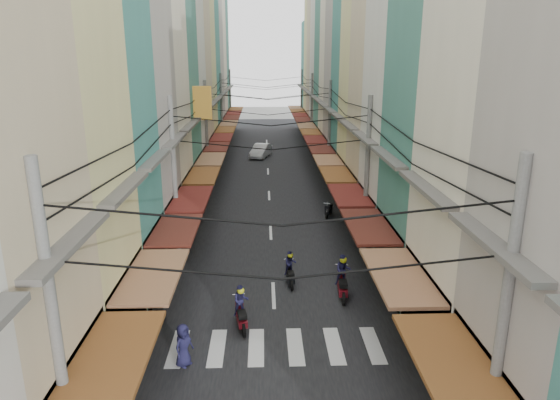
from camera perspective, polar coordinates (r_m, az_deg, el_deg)
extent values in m
plane|color=slate|center=(23.90, -0.85, -8.67)|extent=(160.00, 160.00, 0.00)
cube|color=black|center=(42.87, -1.35, 2.68)|extent=(10.00, 80.00, 0.02)
cube|color=slate|center=(43.30, -10.00, 2.60)|extent=(3.00, 80.00, 0.06)
cube|color=slate|center=(43.41, 7.27, 2.75)|extent=(3.00, 80.00, 0.06)
cube|color=silver|center=(18.87, -11.62, -16.28)|extent=(0.55, 2.40, 0.01)
cube|color=silver|center=(18.69, -7.20, -16.40)|extent=(0.55, 2.40, 0.01)
cube|color=silver|center=(18.62, -2.73, -16.42)|extent=(0.55, 2.40, 0.01)
cube|color=silver|center=(18.64, 1.76, -16.36)|extent=(0.55, 2.40, 0.01)
cube|color=silver|center=(18.78, 6.20, -16.20)|extent=(0.55, 2.40, 0.01)
cube|color=silver|center=(19.01, 10.55, -15.95)|extent=(0.55, 2.40, 0.01)
cube|color=brown|center=(13.35, -18.62, -16.68)|extent=(1.80, 4.34, 0.12)
cube|color=#595651|center=(12.25, -22.80, -4.49)|extent=(0.50, 4.24, 0.15)
cube|color=beige|center=(17.32, -28.25, 7.16)|extent=(6.00, 4.70, 15.81)
cube|color=black|center=(18.34, -18.67, -12.19)|extent=(1.20, 4.52, 3.20)
cube|color=#916142|center=(17.35, -14.29, -8.33)|extent=(1.80, 4.33, 0.12)
cube|color=#595651|center=(16.52, -17.22, 1.25)|extent=(0.50, 4.23, 0.15)
cube|color=teal|center=(21.32, -23.59, 13.76)|extent=(6.00, 4.30, 19.25)
cube|color=black|center=(22.25, -15.45, -6.74)|extent=(1.20, 4.13, 3.20)
cube|color=#552118|center=(21.45, -11.83, -3.35)|extent=(1.80, 3.96, 0.12)
cube|color=#595651|center=(20.78, -14.07, 4.47)|extent=(0.50, 3.87, 0.15)
cube|color=#A29B94|center=(25.78, -19.94, 16.21)|extent=(6.00, 5.14, 20.93)
cube|color=black|center=(26.56, -13.17, -2.78)|extent=(1.20, 4.94, 3.20)
cube|color=#5D1C17|center=(25.89, -10.11, 0.15)|extent=(1.80, 4.73, 0.12)
cube|color=#595651|center=(25.34, -11.91, 6.67)|extent=(0.50, 4.63, 0.15)
cube|color=beige|center=(30.67, -16.75, 13.06)|extent=(6.00, 4.95, 17.43)
cube|color=black|center=(31.30, -11.45, 0.22)|extent=(1.20, 4.75, 3.20)
cube|color=brown|center=(30.73, -8.83, 2.76)|extent=(1.80, 4.56, 0.12)
cube|color=#595651|center=(30.27, -10.31, 8.27)|extent=(0.50, 4.46, 0.15)
cube|color=#438273|center=(35.53, -14.66, 12.66)|extent=(6.00, 4.99, 16.32)
cube|color=black|center=(36.05, -10.20, 2.41)|extent=(1.20, 4.80, 3.20)
cube|color=#916142|center=(35.55, -7.91, 4.63)|extent=(1.80, 4.60, 0.12)
cube|color=#595651|center=(35.16, -9.17, 9.41)|extent=(0.50, 4.50, 0.15)
cube|color=silver|center=(40.22, -13.49, 17.78)|extent=(6.00, 4.65, 22.87)
cube|color=black|center=(40.70, -9.26, 4.03)|extent=(1.20, 4.46, 3.20)
cube|color=#552118|center=(40.27, -7.22, 6.02)|extent=(1.80, 4.27, 0.12)
cube|color=#595651|center=(39.91, -8.32, 10.24)|extent=(0.50, 4.18, 0.15)
cube|color=beige|center=(44.89, -12.18, 16.20)|extent=(6.00, 4.89, 20.58)
cube|color=black|center=(45.34, -8.53, 5.31)|extent=(1.20, 4.70, 3.20)
cube|color=#5D1C17|center=(44.95, -6.69, 7.10)|extent=(1.80, 4.50, 0.12)
cube|color=#595651|center=(44.64, -7.66, 10.89)|extent=(0.50, 4.40, 0.15)
cube|color=beige|center=(49.54, -11.14, 14.98)|extent=(6.00, 4.52, 18.44)
cube|color=black|center=(49.94, -7.93, 6.34)|extent=(1.20, 4.34, 3.20)
cube|color=brown|center=(49.59, -6.25, 7.97)|extent=(1.80, 4.16, 0.12)
cube|color=#595651|center=(49.30, -7.13, 11.40)|extent=(0.50, 4.07, 0.15)
cube|color=teal|center=(54.34, -10.39, 16.26)|extent=(6.00, 5.20, 20.63)
cube|color=black|center=(54.71, -7.42, 7.22)|extent=(1.20, 4.99, 3.20)
cube|color=#916142|center=(54.39, -5.88, 8.71)|extent=(1.80, 4.78, 0.12)
cube|color=#595651|center=(54.13, -6.68, 11.84)|extent=(0.50, 4.68, 0.15)
cube|color=#A29B94|center=(59.38, -9.75, 17.76)|extent=(6.00, 4.94, 23.70)
cube|color=black|center=(59.70, -6.97, 7.98)|extent=(1.20, 4.74, 3.20)
cube|color=#552118|center=(59.41, -5.56, 9.35)|extent=(1.80, 4.55, 0.12)
cube|color=#595651|center=(59.17, -6.28, 12.22)|extent=(0.50, 4.45, 0.15)
cube|color=beige|center=(64.27, -9.09, 16.50)|extent=(6.00, 4.96, 21.12)
cube|color=black|center=(64.58, -6.60, 8.62)|extent=(1.20, 4.76, 3.20)
cube|color=#5D1C17|center=(64.31, -5.29, 9.88)|extent=(1.80, 4.56, 0.12)
cube|color=#595651|center=(64.09, -5.96, 12.53)|extent=(0.50, 4.46, 0.15)
cube|color=#438273|center=(69.23, -8.56, 15.99)|extent=(6.00, 5.04, 19.90)
cube|color=black|center=(69.53, -6.28, 9.17)|extent=(1.20, 4.84, 3.20)
cube|color=brown|center=(69.28, -5.06, 10.34)|extent=(1.80, 4.64, 0.12)
cube|color=#595651|center=(69.07, -5.67, 12.81)|extent=(0.50, 4.54, 0.15)
cube|color=brown|center=(34.05, -8.85, 10.90)|extent=(1.20, 0.40, 2.20)
cube|color=brown|center=(13.24, 19.02, -17.01)|extent=(1.80, 4.35, 0.12)
cube|color=#595651|center=(12.17, 23.18, -4.66)|extent=(0.50, 4.25, 0.15)
cube|color=beige|center=(17.31, 28.55, 18.11)|extent=(6.00, 4.97, 22.38)
cube|color=black|center=(18.33, 17.76, -12.12)|extent=(1.20, 4.78, 3.20)
cube|color=#916142|center=(17.28, 13.42, -8.38)|extent=(1.80, 4.58, 0.12)
cube|color=#595651|center=(16.47, 16.28, 1.28)|extent=(0.50, 4.48, 0.15)
cube|color=#438273|center=(21.94, 20.79, 8.60)|extent=(6.00, 5.03, 15.08)
cube|color=black|center=(22.63, 13.62, -6.21)|extent=(1.20, 4.83, 3.20)
cube|color=#552118|center=(21.79, 10.06, -2.94)|extent=(1.80, 4.63, 0.12)
cube|color=#595651|center=(21.16, 12.19, 4.80)|extent=(0.50, 4.53, 0.15)
cube|color=silver|center=(26.40, 17.38, 17.21)|extent=(6.00, 4.79, 21.66)
cube|color=black|center=(27.09, 10.94, -2.27)|extent=(1.20, 4.60, 3.20)
cube|color=#5D1C17|center=(26.39, 7.92, 0.56)|extent=(1.80, 4.41, 0.12)
cube|color=#595651|center=(25.87, 9.61, 6.98)|extent=(0.50, 4.31, 0.15)
cube|color=beige|center=(30.85, 14.44, 16.33)|extent=(6.00, 4.52, 20.74)
cube|color=black|center=(31.44, 9.12, 0.42)|extent=(1.20, 4.34, 3.20)
cube|color=brown|center=(30.84, 6.49, 2.90)|extent=(1.80, 4.16, 0.12)
cube|color=#595651|center=(30.40, 7.90, 8.41)|extent=(0.50, 4.07, 0.15)
cube|color=beige|center=(35.15, 12.11, 11.00)|extent=(6.00, 4.12, 14.13)
cube|color=black|center=(35.56, 7.83, 2.32)|extent=(1.20, 3.96, 3.20)
cube|color=#916142|center=(35.03, 5.49, 4.54)|extent=(1.80, 3.79, 0.12)
cube|color=#595651|center=(34.63, 6.71, 9.40)|extent=(0.50, 3.71, 0.15)
cube|color=teal|center=(39.20, 10.76, 14.19)|extent=(6.00, 4.40, 17.68)
cube|color=black|center=(39.65, 6.82, 3.81)|extent=(1.20, 4.23, 3.20)
cube|color=#552118|center=(39.18, 4.71, 5.81)|extent=(1.80, 4.05, 0.12)
cube|color=#595651|center=(38.83, 5.78, 10.16)|extent=(0.50, 3.96, 0.15)
cube|color=#A29B94|center=(43.62, 9.62, 17.66)|extent=(6.00, 4.64, 22.59)
cube|color=black|center=(44.03, 5.95, 5.08)|extent=(1.20, 4.45, 3.20)
cube|color=#5D1C17|center=(43.61, 4.04, 6.89)|extent=(1.80, 4.26, 0.12)
cube|color=#595651|center=(43.29, 4.99, 10.80)|extent=(0.50, 4.17, 0.15)
cube|color=beige|center=(47.85, 8.54, 16.75)|extent=(6.00, 4.00, 21.25)
cube|color=black|center=(48.24, 5.27, 6.08)|extent=(1.20, 3.84, 3.20)
cube|color=brown|center=(47.85, 3.51, 7.73)|extent=(1.80, 3.68, 0.12)
cube|color=#595651|center=(47.57, 4.37, 11.30)|extent=(0.50, 3.60, 0.15)
cube|color=#438273|center=(52.31, 7.66, 17.32)|extent=(6.00, 5.01, 22.33)
cube|color=black|center=(52.65, 4.67, 6.95)|extent=(1.20, 4.81, 3.20)
cube|color=#916142|center=(52.29, 3.06, 8.47)|extent=(1.80, 4.61, 0.12)
cube|color=#595651|center=(52.03, 3.83, 11.74)|extent=(0.50, 4.51, 0.15)
cube|color=silver|center=(57.24, 6.77, 15.94)|extent=(6.00, 5.00, 19.71)
cube|color=black|center=(57.56, 4.11, 7.76)|extent=(1.20, 4.80, 3.20)
cube|color=#552118|center=(57.24, 2.63, 9.15)|extent=(1.80, 4.60, 0.12)
cube|color=#595651|center=(57.00, 3.33, 12.14)|extent=(0.50, 4.50, 0.15)
cube|color=beige|center=(61.87, 6.08, 14.66)|extent=(6.00, 4.32, 16.86)
cube|color=black|center=(62.15, 3.67, 8.39)|extent=(1.20, 4.15, 3.20)
cube|color=#5D1C17|center=(61.85, 2.29, 9.68)|extent=(1.80, 3.97, 0.12)
cube|color=#595651|center=(61.63, 2.94, 12.45)|extent=(0.50, 3.89, 0.15)
cube|color=beige|center=(66.14, 5.59, 16.11)|extent=(6.00, 4.33, 19.96)
cube|color=black|center=(66.42, 3.31, 8.91)|extent=(1.20, 4.16, 3.20)
cube|color=brown|center=(66.14, 2.02, 10.11)|extent=(1.80, 3.99, 0.12)
cube|color=#595651|center=(65.93, 2.62, 12.70)|extent=(0.50, 3.90, 0.15)
cube|color=teal|center=(70.77, 5.04, 13.85)|extent=(6.00, 4.88, 14.34)
cube|color=black|center=(70.97, 2.98, 9.38)|extent=(1.20, 4.68, 3.20)
cube|color=#916142|center=(70.71, 1.77, 10.51)|extent=(1.80, 4.49, 0.12)
cube|color=#595651|center=(70.52, 2.33, 12.94)|extent=(0.50, 4.39, 0.15)
cylinder|color=slate|center=(12.23, -24.17, -14.53)|extent=(0.26, 0.26, 8.20)
cylinder|color=slate|center=(12.53, 23.99, -13.76)|extent=(0.26, 0.26, 8.20)
cylinder|color=slate|center=(25.78, -11.98, 2.51)|extent=(0.26, 0.26, 8.20)
cylinder|color=slate|center=(25.92, 9.89, 2.70)|extent=(0.26, 0.26, 8.20)
cylinder|color=slate|center=(40.37, -8.39, 7.58)|extent=(0.26, 0.26, 8.20)
cylinder|color=slate|center=(40.46, 5.66, 7.70)|extent=(0.26, 0.26, 8.20)
cylinder|color=slate|center=(55.18, -6.70, 9.94)|extent=(0.26, 0.26, 8.20)
cylinder|color=slate|center=(55.24, 3.64, 10.02)|extent=(0.26, 0.26, 8.20)
cylinder|color=slate|center=(70.07, -5.71, 11.29)|extent=(0.26, 0.26, 8.20)
cylinder|color=slate|center=(70.12, 2.47, 11.36)|extent=(0.26, 0.26, 8.20)
imported|color=silver|center=(51.25, -2.18, 4.92)|extent=(5.05, 3.00, 1.67)
imported|color=black|center=(23.88, 15.93, -9.35)|extent=(1.53, 0.99, 0.98)
cylinder|color=black|center=(20.23, -4.35, -12.83)|extent=(0.10, 0.51, 0.51)
cylinder|color=black|center=(19.13, -4.51, -14.67)|extent=(0.10, 0.51, 0.51)
cube|color=maroon|center=(19.60, -4.44, -13.33)|extent=(0.33, 1.12, 0.27)
cube|color=black|center=(19.24, -4.49, -12.93)|extent=(0.31, 0.54, 0.18)
cube|color=maroon|center=(19.96, -4.39, -12.02)|extent=(0.29, 0.27, 0.54)
imported|color=#1E1D44|center=(19.54, -4.45, -13.01)|extent=(0.51, 0.36, 1.29)
sphere|color=#BCC016|center=(19.08, -4.51, -10.46)|extent=(0.27, 0.27, 0.27)
cylinder|color=black|center=(22.61, 6.84, -9.53)|extent=(0.11, 0.56, 0.56)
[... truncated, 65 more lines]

